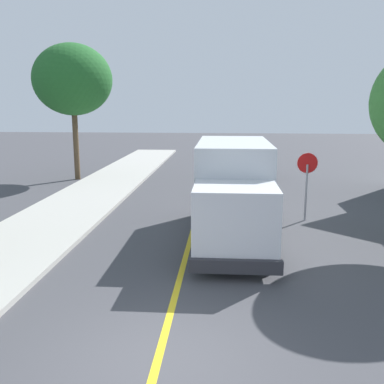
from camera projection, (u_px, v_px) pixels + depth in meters
ground_plane at (157, 361)px, 7.77m from camera, size 120.00×120.00×0.00m
centre_line_yellow at (196, 217)px, 17.54m from camera, size 0.16×56.00×0.01m
box_truck at (233, 186)px, 14.62m from camera, size 2.44×7.19×3.20m
parked_car_near at (241, 182)px, 20.92m from camera, size 2.00×4.48×1.67m
parked_car_mid at (248, 165)px, 26.68m from camera, size 1.84×4.41×1.67m
stop_sign at (307, 173)px, 16.72m from camera, size 0.80×0.10×2.65m
street_tree_down_block at (73, 80)px, 25.15m from camera, size 4.53×4.53×7.85m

